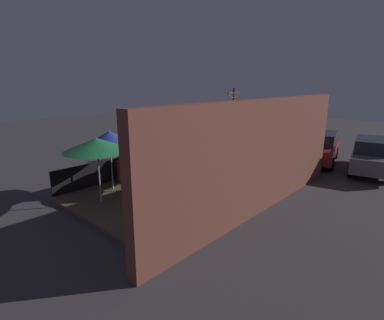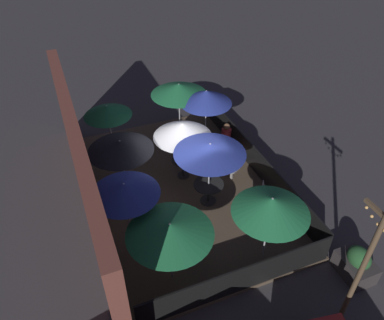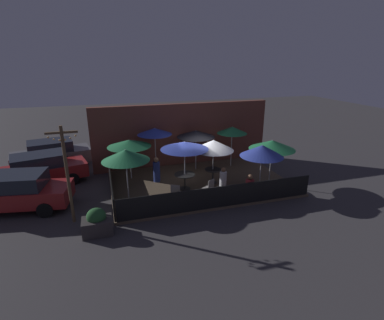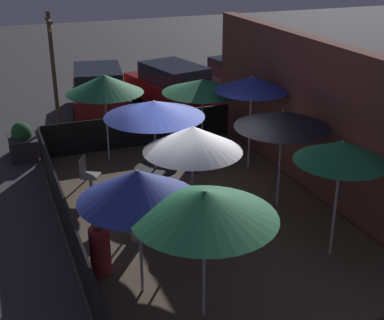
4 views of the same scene
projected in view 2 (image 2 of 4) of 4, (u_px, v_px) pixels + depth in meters
The scene contains 23 objects.
ground_plane at pixel (181, 190), 13.19m from camera, with size 60.00×60.00×0.00m, color #383538.
patio_deck at pixel (181, 189), 13.15m from camera, with size 8.80×5.78×0.12m.
building_wall at pixel (82, 171), 11.14m from camera, with size 10.40×0.36×3.67m.
fence_front at pixel (254, 159), 13.66m from camera, with size 8.60×0.05×0.95m.
fence_side_left at pixel (240, 280), 9.64m from camera, with size 0.05×5.58×0.95m.
patio_umbrella_0 at pixel (210, 149), 11.26m from camera, with size 2.23×2.23×2.36m.
patio_umbrella_1 at pixel (183, 130), 12.42m from camera, with size 2.00×2.00×2.24m.
patio_umbrella_2 at pixel (179, 89), 14.64m from camera, with size 2.24×2.24×2.24m.
patio_umbrella_3 at pixel (120, 146), 11.59m from camera, with size 2.09×2.09×2.24m.
patio_umbrella_4 at pixel (271, 205), 9.46m from camera, with size 2.04×2.04×2.36m.
patio_umbrella_5 at pixel (124, 189), 9.74m from camera, with size 1.87×1.87×2.44m.
patio_umbrella_6 at pixel (107, 111), 13.13m from camera, with size 1.70×1.70×2.33m.
patio_umbrella_7 at pixel (170, 229), 9.11m from camera, with size 2.21×2.21×2.09m.
patio_umbrella_8 at pixel (206, 97), 14.14m from camera, with size 1.99×1.99×2.28m.
dining_table_0 at pixel (209, 187), 12.23m from camera, with size 0.99×0.99×0.76m.
dining_table_1 at pixel (183, 163), 13.29m from camera, with size 0.81×0.81×0.73m.
patio_chair_0 at pixel (258, 194), 12.13m from camera, with size 0.54×0.54×0.94m.
patio_chair_1 at pixel (233, 167), 13.24m from camera, with size 0.55×0.55×0.92m.
patron_0 at pixel (226, 138), 14.64m from camera, with size 0.46×0.46×1.16m.
patron_1 at pixel (183, 223), 11.03m from camera, with size 0.49×0.49×1.29m.
patron_2 at pixel (213, 155), 13.69m from camera, with size 0.39×0.39×1.24m.
planter_box at pixel (356, 264), 10.21m from camera, with size 1.07×0.75×1.03m.
light_post at pixel (364, 264), 8.16m from camera, with size 1.10×0.12×3.86m.
Camera 2 is at (-9.16, 3.27, 8.97)m, focal length 35.00 mm.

